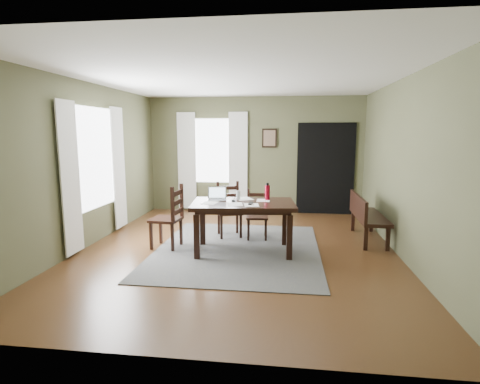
# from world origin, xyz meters

# --- Properties ---
(ground) EXTENTS (5.00, 6.00, 0.01)m
(ground) POSITION_xyz_m (0.00, 0.00, -0.01)
(ground) COLOR #492C16
(room_shell) EXTENTS (5.02, 6.02, 2.71)m
(room_shell) POSITION_xyz_m (0.00, 0.00, 1.80)
(room_shell) COLOR #515436
(room_shell) RESTS_ON ground
(rug) EXTENTS (2.60, 3.20, 0.01)m
(rug) POSITION_xyz_m (0.00, 0.00, 0.01)
(rug) COLOR #454545
(rug) RESTS_ON ground
(dining_table) EXTENTS (1.67, 1.11, 0.79)m
(dining_table) POSITION_xyz_m (0.10, -0.10, 0.71)
(dining_table) COLOR black
(dining_table) RESTS_ON rug
(chair_end) EXTENTS (0.49, 0.49, 1.03)m
(chair_end) POSITION_xyz_m (-1.12, -0.04, 0.51)
(chair_end) COLOR black
(chair_end) RESTS_ON rug
(chair_back_left) EXTENTS (0.54, 0.54, 0.98)m
(chair_back_left) POSITION_xyz_m (-0.27, 0.81, 0.48)
(chair_back_left) COLOR black
(chair_back_left) RESTS_ON rug
(chair_back_right) EXTENTS (0.41, 0.41, 0.86)m
(chair_back_right) POSITION_xyz_m (0.26, 0.72, 0.43)
(chair_back_right) COLOR black
(chair_back_right) RESTS_ON rug
(bench) EXTENTS (0.45, 1.41, 0.80)m
(bench) POSITION_xyz_m (2.15, 0.84, 0.48)
(bench) COLOR black
(bench) RESTS_ON ground
(laptop) EXTENTS (0.33, 0.28, 0.21)m
(laptop) POSITION_xyz_m (-0.35, 0.07, 0.86)
(laptop) COLOR #B7B7BC
(laptop) RESTS_ON dining_table
(computer_mouse) EXTENTS (0.08, 0.11, 0.03)m
(computer_mouse) POSITION_xyz_m (-0.06, -0.06, 0.82)
(computer_mouse) COLOR #3F3F42
(computer_mouse) RESTS_ON dining_table
(tv_remote) EXTENTS (0.06, 0.20, 0.02)m
(tv_remote) POSITION_xyz_m (0.23, -0.24, 0.81)
(tv_remote) COLOR black
(tv_remote) RESTS_ON dining_table
(drinking_glass) EXTENTS (0.08, 0.08, 0.15)m
(drinking_glass) POSITION_xyz_m (-0.00, 0.09, 0.88)
(drinking_glass) COLOR silver
(drinking_glass) RESTS_ON dining_table
(water_bottle) EXTENTS (0.09, 0.09, 0.28)m
(water_bottle) POSITION_xyz_m (0.46, 0.15, 0.93)
(water_bottle) COLOR maroon
(water_bottle) RESTS_ON dining_table
(paper_a) EXTENTS (0.26, 0.31, 0.00)m
(paper_a) POSITION_xyz_m (-0.40, -0.23, 0.81)
(paper_a) COLOR white
(paper_a) RESTS_ON dining_table
(paper_b) EXTENTS (0.26, 0.31, 0.00)m
(paper_b) POSITION_xyz_m (0.25, -0.31, 0.81)
(paper_b) COLOR white
(paper_b) RESTS_ON dining_table
(paper_c) EXTENTS (0.37, 0.41, 0.00)m
(paper_c) POSITION_xyz_m (0.07, 0.21, 0.81)
(paper_c) COLOR white
(paper_c) RESTS_ON dining_table
(paper_d) EXTENTS (0.21, 0.27, 0.00)m
(paper_d) POSITION_xyz_m (0.40, 0.09, 0.81)
(paper_d) COLOR white
(paper_d) RESTS_ON dining_table
(paper_e) EXTENTS (0.29, 0.34, 0.00)m
(paper_e) POSITION_xyz_m (-0.01, -0.29, 0.81)
(paper_e) COLOR white
(paper_e) RESTS_ON dining_table
(window_left) EXTENTS (0.01, 1.30, 1.70)m
(window_left) POSITION_xyz_m (-2.47, 0.20, 1.45)
(window_left) COLOR white
(window_left) RESTS_ON ground
(window_back) EXTENTS (1.00, 0.01, 1.50)m
(window_back) POSITION_xyz_m (-1.00, 2.97, 1.45)
(window_back) COLOR white
(window_back) RESTS_ON ground
(curtain_left_near) EXTENTS (0.03, 0.48, 2.30)m
(curtain_left_near) POSITION_xyz_m (-2.44, -0.62, 1.20)
(curtain_left_near) COLOR silver
(curtain_left_near) RESTS_ON ground
(curtain_left_far) EXTENTS (0.03, 0.48, 2.30)m
(curtain_left_far) POSITION_xyz_m (-2.44, 1.02, 1.20)
(curtain_left_far) COLOR silver
(curtain_left_far) RESTS_ON ground
(curtain_back_left) EXTENTS (0.44, 0.03, 2.30)m
(curtain_back_left) POSITION_xyz_m (-1.62, 2.94, 1.20)
(curtain_back_left) COLOR silver
(curtain_back_left) RESTS_ON ground
(curtain_back_right) EXTENTS (0.44, 0.03, 2.30)m
(curtain_back_right) POSITION_xyz_m (-0.38, 2.94, 1.20)
(curtain_back_right) COLOR silver
(curtain_back_right) RESTS_ON ground
(framed_picture) EXTENTS (0.34, 0.03, 0.44)m
(framed_picture) POSITION_xyz_m (0.35, 2.97, 1.75)
(framed_picture) COLOR black
(framed_picture) RESTS_ON ground
(doorway_back) EXTENTS (1.30, 0.03, 2.10)m
(doorway_back) POSITION_xyz_m (1.65, 2.97, 1.05)
(doorway_back) COLOR black
(doorway_back) RESTS_ON ground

